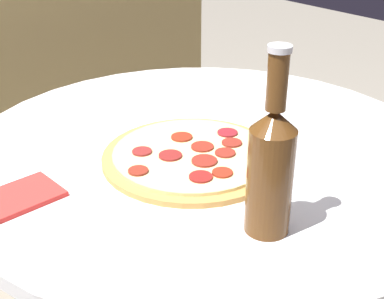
# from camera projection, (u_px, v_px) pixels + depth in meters

# --- Properties ---
(table) EXTENTS (0.90, 0.90, 0.77)m
(table) POSITION_uv_depth(u_px,v_px,m) (203.00, 243.00, 1.09)
(table) COLOR white
(table) RESTS_ON ground_plane
(pizza) EXTENTS (0.32, 0.32, 0.02)m
(pizza) POSITION_uv_depth(u_px,v_px,m) (192.00, 156.00, 0.94)
(pizza) COLOR #C68E47
(pizza) RESTS_ON table
(beer_bottle) EXTENTS (0.06, 0.06, 0.27)m
(beer_bottle) POSITION_uv_depth(u_px,v_px,m) (271.00, 166.00, 0.71)
(beer_bottle) COLOR #563314
(beer_bottle) RESTS_ON table
(napkin) EXTENTS (0.15, 0.10, 0.01)m
(napkin) POSITION_uv_depth(u_px,v_px,m) (12.00, 200.00, 0.82)
(napkin) COLOR red
(napkin) RESTS_ON table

